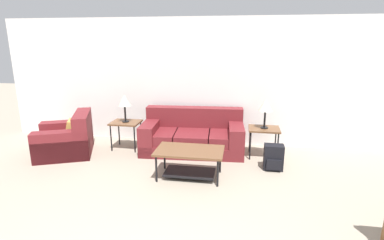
% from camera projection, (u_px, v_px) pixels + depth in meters
% --- Properties ---
extents(wall_back, '(8.80, 0.06, 2.60)m').
position_uv_depth(wall_back, '(204.00, 82.00, 6.20)').
color(wall_back, white).
rests_on(wall_back, ground_plane).
extents(couch, '(2.02, 1.10, 0.82)m').
position_uv_depth(couch, '(193.00, 137.00, 5.94)').
color(couch, maroon).
rests_on(couch, ground_plane).
extents(armchair, '(1.28, 1.29, 0.80)m').
position_uv_depth(armchair, '(67.00, 140.00, 5.77)').
color(armchair, maroon).
rests_on(armchair, ground_plane).
extents(coffee_table, '(1.07, 0.63, 0.47)m').
position_uv_depth(coffee_table, '(189.00, 157.00, 4.76)').
color(coffee_table, brown).
rests_on(coffee_table, ground_plane).
extents(side_table_left, '(0.57, 0.47, 0.56)m').
position_uv_depth(side_table_left, '(126.00, 125.00, 6.00)').
color(side_table_left, brown).
rests_on(side_table_left, ground_plane).
extents(side_table_right, '(0.57, 0.47, 0.56)m').
position_uv_depth(side_table_right, '(264.00, 131.00, 5.57)').
color(side_table_right, brown).
rests_on(side_table_right, ground_plane).
extents(table_lamp_left, '(0.26, 0.26, 0.55)m').
position_uv_depth(table_lamp_left, '(124.00, 101.00, 5.88)').
color(table_lamp_left, black).
rests_on(table_lamp_left, side_table_left).
extents(table_lamp_right, '(0.26, 0.26, 0.55)m').
position_uv_depth(table_lamp_right, '(266.00, 106.00, 5.45)').
color(table_lamp_right, black).
rests_on(table_lamp_right, side_table_right).
extents(backpack, '(0.32, 0.29, 0.44)m').
position_uv_depth(backpack, '(273.00, 158.00, 5.08)').
color(backpack, black).
rests_on(backpack, ground_plane).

